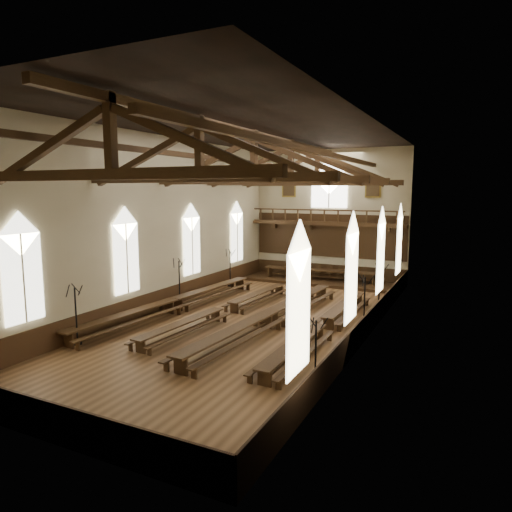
{
  "coord_description": "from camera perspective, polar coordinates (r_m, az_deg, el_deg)",
  "views": [
    {
      "loc": [
        10.41,
        -21.01,
        6.9
      ],
      "look_at": [
        -0.62,
        1.5,
        3.29
      ],
      "focal_mm": 32.0,
      "sensor_mm": 36.0,
      "label": 1
    }
  ],
  "objects": [
    {
      "name": "high_chairs",
      "position": [
        35.4,
        8.39,
        -1.89
      ],
      "size": [
        4.97,
        0.47,
        0.99
      ],
      "color": "#3D2913",
      "rests_on": "dais"
    },
    {
      "name": "candelabrum_right_near",
      "position": [
        16.62,
        7.44,
        -13.46
      ],
      "size": [
        0.78,
        0.74,
        2.58
      ],
      "color": "black",
      "rests_on": "ground"
    },
    {
      "name": "high_table",
      "position": [
        34.6,
        7.98,
        -1.88
      ],
      "size": [
        8.61,
        1.51,
        0.8
      ],
      "color": "#3D2913",
      "rests_on": "dais"
    },
    {
      "name": "refectory_row_d",
      "position": [
        22.45,
        8.42,
        -8.46
      ],
      "size": [
        1.44,
        13.79,
        0.68
      ],
      "color": "#3D2913",
      "rests_on": "ground"
    },
    {
      "name": "refectory_row_c",
      "position": [
        23.42,
        1.73,
        -7.45
      ],
      "size": [
        2.11,
        14.98,
        0.8
      ],
      "color": "#3D2913",
      "rests_on": "ground"
    },
    {
      "name": "dais",
      "position": [
        34.75,
        7.95,
        -3.16
      ],
      "size": [
        11.4,
        3.19,
        0.21
      ],
      "primitive_type": "cube",
      "color": "#371F10",
      "rests_on": "ground"
    },
    {
      "name": "wainscot_band",
      "position": [
        24.28,
        -0.25,
        -6.84
      ],
      "size": [
        12.0,
        26.0,
        1.2
      ],
      "color": "#371F10",
      "rests_on": "ground"
    },
    {
      "name": "minstrels_gallery",
      "position": [
        35.37,
        8.91,
        3.24
      ],
      "size": [
        11.8,
        1.24,
        3.7
      ],
      "color": "#3D2913",
      "rests_on": "room_walls"
    },
    {
      "name": "ground",
      "position": [
        24.44,
        -0.25,
        -8.2
      ],
      "size": [
        26.0,
        26.0,
        0.0
      ],
      "primitive_type": "plane",
      "color": "brown",
      "rests_on": "ground"
    },
    {
      "name": "roof_trusses",
      "position": [
        23.48,
        -0.26,
        11.41
      ],
      "size": [
        11.7,
        25.7,
        2.8
      ],
      "color": "#3D2913",
      "rests_on": "room_walls"
    },
    {
      "name": "refectory_row_b",
      "position": [
        25.22,
        -3.83,
        -6.56
      ],
      "size": [
        1.76,
        13.67,
        0.66
      ],
      "color": "#3D2913",
      "rests_on": "ground"
    },
    {
      "name": "candelabrum_right_mid",
      "position": [
        23.46,
        13.35,
        -6.95
      ],
      "size": [
        0.86,
        0.81,
        2.83
      ],
      "color": "black",
      "rests_on": "ground"
    },
    {
      "name": "candelabrum_left_near",
      "position": [
        22.23,
        -21.5,
        -8.19
      ],
      "size": [
        0.79,
        0.85,
        2.78
      ],
      "color": "black",
      "rests_on": "ground"
    },
    {
      "name": "end_window",
      "position": [
        35.47,
        9.14,
        8.62
      ],
      "size": [
        2.8,
        0.12,
        3.8
      ],
      "color": "white",
      "rests_on": "room_walls"
    },
    {
      "name": "refectory_row_a",
      "position": [
        26.62,
        -10.2,
        -5.68
      ],
      "size": [
        2.16,
        14.86,
        0.79
      ],
      "color": "#3D2913",
      "rests_on": "ground"
    },
    {
      "name": "room_walls",
      "position": [
        23.45,
        -0.26,
        7.12
      ],
      "size": [
        26.0,
        26.0,
        26.0
      ],
      "color": "#BBB08D",
      "rests_on": "ground"
    },
    {
      "name": "candelabrum_left_mid",
      "position": [
        27.92,
        -9.53,
        -4.37
      ],
      "size": [
        0.84,
        0.87,
        2.9
      ],
      "color": "black",
      "rests_on": "ground"
    },
    {
      "name": "candelabrum_right_far",
      "position": [
        26.95,
        15.1,
        -5.04
      ],
      "size": [
        0.8,
        0.86,
        2.83
      ],
      "color": "black",
      "rests_on": "ground"
    },
    {
      "name": "portraits",
      "position": [
        35.47,
        9.14,
        8.42
      ],
      "size": [
        7.75,
        0.09,
        1.45
      ],
      "color": "brown",
      "rests_on": "room_walls"
    },
    {
      "name": "candelabrum_left_far",
      "position": [
        33.06,
        -3.25,
        -2.39
      ],
      "size": [
        0.77,
        0.84,
        2.74
      ],
      "color": "black",
      "rests_on": "ground"
    },
    {
      "name": "side_windows",
      "position": [
        23.66,
        -0.25,
        0.52
      ],
      "size": [
        11.85,
        19.8,
        4.5
      ],
      "color": "white",
      "rests_on": "room_walls"
    }
  ]
}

